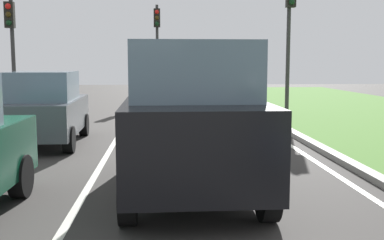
{
  "coord_description": "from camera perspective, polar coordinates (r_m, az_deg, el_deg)",
  "views": [
    {
      "loc": [
        0.5,
        1.74,
        2.01
      ],
      "look_at": [
        0.92,
        8.27,
        1.2
      ],
      "focal_mm": 44.14,
      "sensor_mm": 36.0,
      "label": 1
    }
  ],
  "objects": [
    {
      "name": "curb_right",
      "position": [
        12.93,
        12.56,
        -1.81
      ],
      "size": [
        0.24,
        48.0,
        0.12
      ],
      "primitive_type": "cube",
      "color": "#9E9B93",
      "rests_on": "ground"
    },
    {
      "name": "traffic_light_overhead_left",
      "position": [
        18.07,
        -21.01,
        9.59
      ],
      "size": [
        0.32,
        0.5,
        4.47
      ],
      "color": "#2D2D2D",
      "rests_on": "ground"
    },
    {
      "name": "traffic_light_near_right",
      "position": [
        17.06,
        11.71,
        11.52
      ],
      "size": [
        0.32,
        0.5,
        4.98
      ],
      "color": "#2D2D2D",
      "rests_on": "ground"
    },
    {
      "name": "lane_line_right_edge",
      "position": [
        12.81,
        10.4,
        -2.09
      ],
      "size": [
        0.12,
        32.0,
        0.01
      ],
      "primitive_type": "cube",
      "color": "silver",
      "rests_on": "ground"
    },
    {
      "name": "car_hatchback_far",
      "position": [
        12.01,
        -17.39,
        1.33
      ],
      "size": [
        1.83,
        3.75,
        1.78
      ],
      "rotation": [
        0.0,
        0.0,
        0.03
      ],
      "color": "#474C51",
      "rests_on": "ground"
    },
    {
      "name": "car_suv_ahead",
      "position": [
        7.25,
        -0.25,
        0.37
      ],
      "size": [
        2.01,
        4.52,
        2.28
      ],
      "rotation": [
        0.0,
        0.0,
        0.01
      ],
      "color": "black",
      "rests_on": "ground"
    },
    {
      "name": "traffic_light_far_median",
      "position": [
        23.8,
        -4.24,
        10.07
      ],
      "size": [
        0.32,
        0.5,
        4.81
      ],
      "color": "#2D2D2D",
      "rests_on": "ground"
    },
    {
      "name": "lane_line_center",
      "position": [
        12.48,
        -9.13,
        -2.3
      ],
      "size": [
        0.12,
        32.0,
        0.01
      ],
      "primitive_type": "cube",
      "color": "silver",
      "rests_on": "ground"
    },
    {
      "name": "ground_plane",
      "position": [
        12.44,
        -5.92,
        -2.3
      ],
      "size": [
        60.0,
        60.0,
        0.0
      ],
      "primitive_type": "plane",
      "color": "#383533"
    }
  ]
}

